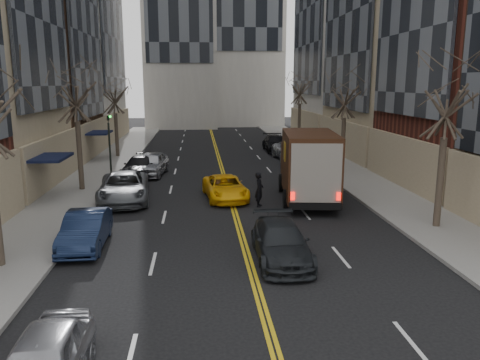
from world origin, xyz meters
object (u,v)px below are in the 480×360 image
object	(u,v)px
taxi	(225,188)
ups_truck	(308,166)
pedestrian	(259,189)
observer_sedan	(281,242)

from	to	relation	value
taxi	ups_truck	bearing A→B (deg)	-17.26
ups_truck	taxi	bearing A→B (deg)	175.83
taxi	pedestrian	xyz separation A→B (m)	(1.69, -1.80, 0.27)
ups_truck	pedestrian	world-z (taller)	ups_truck
ups_truck	taxi	world-z (taller)	ups_truck
observer_sedan	taxi	world-z (taller)	observer_sedan
taxi	observer_sedan	bearing A→B (deg)	-87.12
ups_truck	observer_sedan	bearing A→B (deg)	-102.44
observer_sedan	pedestrian	bearing A→B (deg)	89.39
pedestrian	taxi	bearing A→B (deg)	58.65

